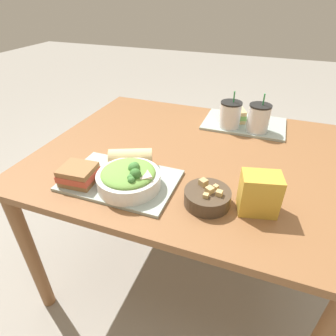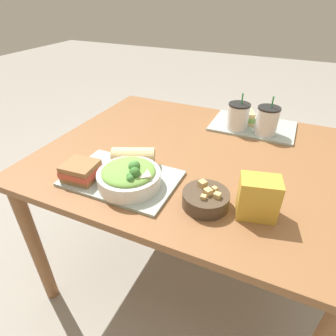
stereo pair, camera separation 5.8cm
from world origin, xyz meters
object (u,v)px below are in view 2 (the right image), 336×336
at_px(sandwich_near, 81,171).
at_px(sandwich_far, 242,117).
at_px(chip_bag, 258,198).
at_px(drink_cup_red, 267,122).
at_px(soup_bowl, 206,198).
at_px(baguette_near, 134,157).
at_px(salad_bowl, 129,176).
at_px(drink_cup_dark, 238,117).

relative_size(sandwich_near, sandwich_far, 0.86).
distance_m(sandwich_far, chip_bag, 0.70).
xyz_separation_m(sandwich_far, drink_cup_red, (0.13, -0.09, 0.03)).
bearing_deg(sandwich_far, chip_bag, -96.91).
height_order(drink_cup_red, chip_bag, drink_cup_red).
distance_m(soup_bowl, sandwich_far, 0.70).
distance_m(baguette_near, chip_bag, 0.50).
bearing_deg(baguette_near, chip_bag, -122.88).
relative_size(salad_bowl, drink_cup_red, 1.19).
bearing_deg(drink_cup_dark, sandwich_near, -122.74).
relative_size(sandwich_far, drink_cup_red, 0.81).
bearing_deg(drink_cup_dark, soup_bowl, -86.63).
xyz_separation_m(sandwich_far, drink_cup_dark, (-0.00, -0.09, 0.03)).
xyz_separation_m(baguette_near, sandwich_far, (0.30, 0.59, -0.00)).
distance_m(salad_bowl, chip_bag, 0.44).
xyz_separation_m(soup_bowl, chip_bag, (0.16, 0.02, 0.04)).
bearing_deg(salad_bowl, sandwich_far, 71.06).
bearing_deg(drink_cup_red, salad_bowl, -121.01).
height_order(salad_bowl, chip_bag, chip_bag).
height_order(sandwich_near, drink_cup_dark, drink_cup_dark).
relative_size(soup_bowl, sandwich_near, 1.19).
xyz_separation_m(soup_bowl, sandwich_far, (-0.03, 0.70, 0.01)).
relative_size(salad_bowl, chip_bag, 1.64).
bearing_deg(sandwich_near, baguette_near, 47.11).
distance_m(drink_cup_dark, drink_cup_red, 0.14).
relative_size(sandwich_far, chip_bag, 1.11).
bearing_deg(salad_bowl, sandwich_near, -169.03).
xyz_separation_m(sandwich_near, chip_bag, (0.63, 0.08, 0.03)).
relative_size(salad_bowl, soup_bowl, 1.45).
height_order(baguette_near, drink_cup_red, drink_cup_red).
distance_m(sandwich_far, drink_cup_dark, 0.09).
distance_m(sandwich_far, drink_cup_red, 0.16).
bearing_deg(drink_cup_dark, sandwich_far, 87.60).
bearing_deg(salad_bowl, soup_bowl, 4.08).
xyz_separation_m(baguette_near, chip_bag, (0.49, -0.09, 0.02)).
bearing_deg(sandwich_far, sandwich_near, -142.56).
distance_m(soup_bowl, drink_cup_red, 0.62).
height_order(sandwich_far, chip_bag, chip_bag).
bearing_deg(baguette_near, drink_cup_red, -63.93).
distance_m(baguette_near, drink_cup_dark, 0.59).
height_order(baguette_near, sandwich_far, baguette_near).
bearing_deg(sandwich_near, sandwich_far, 55.86).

